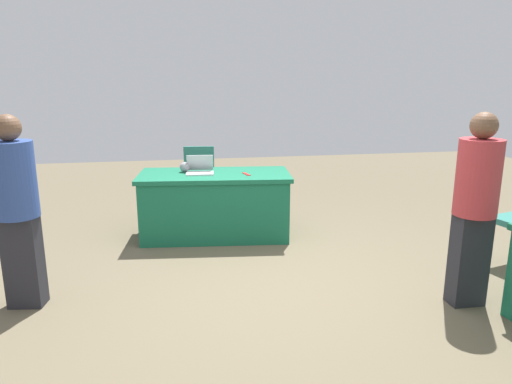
{
  "coord_description": "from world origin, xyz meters",
  "views": [
    {
      "loc": [
        0.86,
        3.84,
        1.85
      ],
      "look_at": [
        0.14,
        -0.03,
        0.9
      ],
      "focal_mm": 32.81,
      "sensor_mm": 36.0,
      "label": 1
    }
  ],
  "objects": [
    {
      "name": "ground_plane",
      "position": [
        0.0,
        0.0,
        0.0
      ],
      "size": [
        14.4,
        14.4,
        0.0
      ],
      "primitive_type": "plane",
      "color": "brown"
    },
    {
      "name": "table_foreground",
      "position": [
        0.36,
        -1.57,
        0.39
      ],
      "size": [
        1.85,
        1.02,
        0.77
      ],
      "rotation": [
        0.0,
        0.0,
        -0.11
      ],
      "color": "#196647",
      "rests_on": "ground"
    },
    {
      "name": "person_attendee_standing",
      "position": [
        2.09,
        -0.06,
        0.88
      ],
      "size": [
        0.39,
        0.39,
        1.59
      ],
      "rotation": [
        0.0,
        0.0,
        6.14
      ],
      "color": "#26262D",
      "rests_on": "ground"
    },
    {
      "name": "scissors_red",
      "position": [
        0.0,
        -1.44,
        0.77
      ],
      "size": [
        0.07,
        0.18,
        0.01
      ],
      "primitive_type": "cube",
      "rotation": [
        0.0,
        0.0,
        1.79
      ],
      "color": "red",
      "rests_on": "table_foreground"
    },
    {
      "name": "person_presenter",
      "position": [
        -1.54,
        0.58,
        0.89
      ],
      "size": [
        0.35,
        0.35,
        1.61
      ],
      "rotation": [
        0.0,
        0.0,
        3.12
      ],
      "color": "#26262D",
      "rests_on": "ground"
    },
    {
      "name": "chair_tucked_left",
      "position": [
        0.46,
        -2.74,
        0.54
      ],
      "size": [
        0.49,
        0.49,
        0.95
      ],
      "rotation": [
        0.0,
        0.0,
        3.03
      ],
      "color": "#9E9993",
      "rests_on": "ground"
    },
    {
      "name": "laptop_silver",
      "position": [
        0.53,
        -1.6,
        0.81
      ],
      "size": [
        0.34,
        0.32,
        0.21
      ],
      "rotation": [
        0.0,
        0.0,
        -0.09
      ],
      "color": "silver",
      "rests_on": "table_foreground"
    },
    {
      "name": "yarn_ball",
      "position": [
        0.7,
        -1.71,
        0.83
      ],
      "size": [
        0.12,
        0.12,
        0.12
      ],
      "primitive_type": "sphere",
      "color": "gray",
      "rests_on": "table_foreground"
    }
  ]
}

